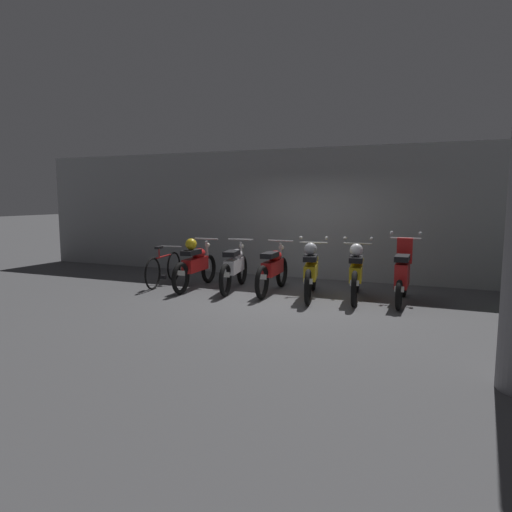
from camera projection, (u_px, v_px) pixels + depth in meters
name	position (u px, v px, depth m)	size (l,w,h in m)	color
ground_plane	(285.00, 298.00, 8.76)	(80.00, 80.00, 0.00)	#4C4C4F
back_wall	(319.00, 214.00, 10.85)	(16.00, 0.30, 3.09)	gray
motorbike_slot_0	(196.00, 264.00, 9.70)	(0.56, 1.95, 1.08)	black
motorbike_slot_1	(234.00, 267.00, 9.55)	(0.57, 1.94, 1.03)	black
motorbike_slot_2	(273.00, 269.00, 9.27)	(0.56, 1.95, 1.03)	black
motorbike_slot_3	(311.00, 270.00, 8.82)	(0.62, 1.93, 1.15)	black
motorbike_slot_4	(356.00, 272.00, 8.65)	(0.59, 1.94, 1.15)	black
motorbike_slot_5	(402.00, 274.00, 8.34)	(0.59, 1.68, 1.29)	black
bicycle	(164.00, 269.00, 10.07)	(0.50, 1.72, 0.89)	black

